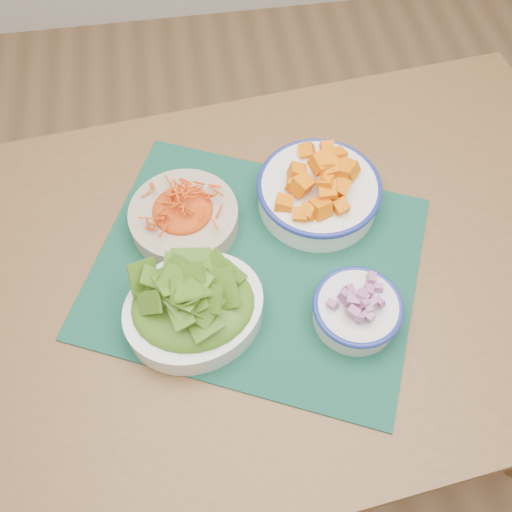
{
  "coord_description": "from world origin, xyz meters",
  "views": [
    {
      "loc": [
        -0.24,
        -0.28,
        1.63
      ],
      "look_at": [
        -0.16,
        0.23,
        0.78
      ],
      "focal_mm": 40.0,
      "sensor_mm": 36.0,
      "label": 1
    }
  ],
  "objects": [
    {
      "name": "lettuce_bowl",
      "position": [
        -0.28,
        0.14,
        0.81
      ],
      "size": [
        0.28,
        0.26,
        0.12
      ],
      "rotation": [
        0.0,
        0.0,
        0.29
      ],
      "color": "white",
      "rests_on": "placemat"
    },
    {
      "name": "squash_bowl",
      "position": [
        -0.02,
        0.35,
        0.81
      ],
      "size": [
        0.24,
        0.24,
        0.11
      ],
      "rotation": [
        0.0,
        0.0,
        -0.1
      ],
      "color": "white",
      "rests_on": "placemat"
    },
    {
      "name": "carrot_bowl",
      "position": [
        -0.28,
        0.33,
        0.79
      ],
      "size": [
        0.24,
        0.24,
        0.08
      ],
      "rotation": [
        0.0,
        0.0,
        -0.28
      ],
      "color": "#C2AB90",
      "rests_on": "placemat"
    },
    {
      "name": "placemat",
      "position": [
        -0.16,
        0.23,
        0.75
      ],
      "size": [
        0.7,
        0.65,
        0.0
      ],
      "primitive_type": "cube",
      "rotation": [
        0.0,
        0.0,
        -0.43
      ],
      "color": "#0B3126",
      "rests_on": "table"
    },
    {
      "name": "onion_bowl",
      "position": [
        -0.01,
        0.1,
        0.79
      ],
      "size": [
        0.16,
        0.16,
        0.08
      ],
      "rotation": [
        0.0,
        0.0,
        -0.17
      ],
      "color": "silver",
      "rests_on": "placemat"
    },
    {
      "name": "table",
      "position": [
        -0.1,
        0.23,
        0.66
      ],
      "size": [
        1.34,
        0.97,
        0.75
      ],
      "rotation": [
        0.0,
        0.0,
        0.1
      ],
      "color": "brown",
      "rests_on": "ground"
    },
    {
      "name": "ground",
      "position": [
        0.0,
        0.0,
        0.0
      ],
      "size": [
        4.0,
        4.0,
        0.0
      ],
      "primitive_type": "plane",
      "color": "#9B704B",
      "rests_on": "ground"
    }
  ]
}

